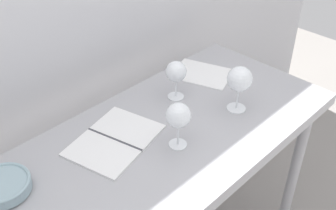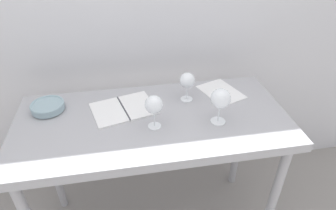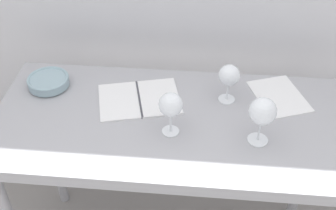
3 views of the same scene
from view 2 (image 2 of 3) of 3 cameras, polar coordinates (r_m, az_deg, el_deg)
The scene contains 8 objects.
back_wall at distance 1.76m, azimuth -5.64°, elevation 17.86°, with size 3.80×0.04×2.60m, color silver.
steel_counter at distance 1.56m, azimuth -2.91°, elevation -5.63°, with size 1.40×0.65×0.90m.
wine_glass_near_center at distance 1.36m, azimuth -2.61°, elevation -0.06°, with size 0.09×0.09×0.17m.
wine_glass_far_right at distance 1.58m, azimuth 3.81°, elevation 4.70°, with size 0.08×0.08×0.16m.
wine_glass_near_right at distance 1.41m, azimuth 10.28°, elevation 1.09°, with size 0.10×0.10×0.19m.
open_notebook at distance 1.57m, azimuth -8.72°, elevation -0.68°, with size 0.37×0.31×0.01m.
tasting_sheet_upper at distance 1.73m, azimuth 10.34°, elevation 2.57°, with size 0.19×0.25×0.00m, color white.
tasting_bowl at distance 1.66m, azimuth -22.55°, elevation -0.25°, with size 0.17×0.17×0.05m.
Camera 2 is at (-0.13, -1.20, 1.79)m, focal length 31.05 mm.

